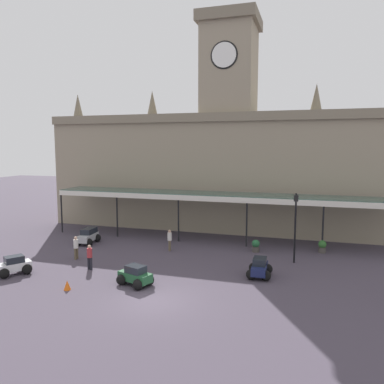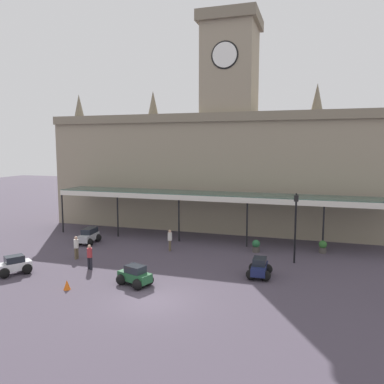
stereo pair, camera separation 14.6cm
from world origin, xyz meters
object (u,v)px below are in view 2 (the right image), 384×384
at_px(car_white_sedan, 14,266).
at_px(car_silver_estate, 89,237).
at_px(car_navy_sedan, 259,269).
at_px(pedestrian_crossing_forecourt, 170,239).
at_px(planter_near_kerb, 256,246).
at_px(planter_forecourt_centre, 323,247).
at_px(victorian_lamppost, 296,220).
at_px(pedestrian_near_entrance, 76,247).
at_px(traffic_cone, 67,285).
at_px(car_green_sedan, 135,277).
at_px(pedestrian_beside_cars, 90,256).

bearing_deg(car_white_sedan, car_silver_estate, 88.43).
height_order(car_navy_sedan, pedestrian_crossing_forecourt, pedestrian_crossing_forecourt).
relative_size(car_navy_sedan, planter_near_kerb, 2.16).
bearing_deg(planter_forecourt_centre, car_silver_estate, -171.37).
relative_size(car_white_sedan, planter_near_kerb, 2.35).
relative_size(pedestrian_crossing_forecourt, planter_forecourt_centre, 1.74).
bearing_deg(planter_near_kerb, car_white_sedan, -145.16).
height_order(car_silver_estate, planter_near_kerb, car_silver_estate).
relative_size(car_silver_estate, victorian_lamppost, 0.47).
xyz_separation_m(car_silver_estate, victorian_lamppost, (16.71, -0.42, 2.49)).
distance_m(car_navy_sedan, pedestrian_near_entrance, 13.12).
height_order(car_silver_estate, traffic_cone, car_silver_estate).
bearing_deg(car_silver_estate, victorian_lamppost, -1.44).
xyz_separation_m(pedestrian_near_entrance, traffic_cone, (2.96, -5.28, -0.63)).
xyz_separation_m(victorian_lamppost, traffic_cone, (-12.11, -9.04, -2.78)).
relative_size(car_navy_sedan, pedestrian_near_entrance, 1.24).
bearing_deg(victorian_lamppost, car_green_sedan, -140.39).
height_order(car_silver_estate, pedestrian_near_entrance, pedestrian_near_entrance).
height_order(car_navy_sedan, car_silver_estate, car_silver_estate).
bearing_deg(car_green_sedan, traffic_cone, -151.76).
distance_m(car_navy_sedan, pedestrian_crossing_forecourt, 8.43).
distance_m(car_navy_sedan, planter_near_kerb, 5.63).
distance_m(car_navy_sedan, pedestrian_beside_cars, 11.07).
bearing_deg(car_silver_estate, pedestrian_near_entrance, -68.58).
height_order(car_white_sedan, car_green_sedan, same).
relative_size(car_navy_sedan, pedestrian_crossing_forecourt, 1.24).
xyz_separation_m(car_white_sedan, traffic_cone, (4.83, -1.26, -0.23)).
height_order(traffic_cone, planter_forecourt_centre, planter_forecourt_centre).
bearing_deg(car_green_sedan, planter_near_kerb, 57.75).
bearing_deg(traffic_cone, car_silver_estate, 115.94).
bearing_deg(victorian_lamppost, planter_forecourt_centre, 58.96).
bearing_deg(car_navy_sedan, victorian_lamppost, 61.42).
bearing_deg(pedestrian_beside_cars, planter_forecourt_centre, 30.63).
bearing_deg(victorian_lamppost, car_silver_estate, 178.56).
xyz_separation_m(car_silver_estate, traffic_cone, (4.60, -9.46, -0.29)).
distance_m(car_white_sedan, planter_forecourt_centre, 21.88).
relative_size(pedestrian_beside_cars, planter_forecourt_centre, 1.74).
distance_m(car_navy_sedan, traffic_cone, 11.53).
distance_m(victorian_lamppost, planter_near_kerb, 4.37).
bearing_deg(planter_near_kerb, pedestrian_near_entrance, -154.77).
bearing_deg(car_white_sedan, car_green_sedan, 3.86).
bearing_deg(pedestrian_beside_cars, car_navy_sedan, 10.02).
bearing_deg(planter_near_kerb, planter_forecourt_centre, 14.82).
relative_size(pedestrian_near_entrance, traffic_cone, 3.01).
bearing_deg(pedestrian_crossing_forecourt, pedestrian_near_entrance, -144.18).
relative_size(victorian_lamppost, planter_near_kerb, 5.12).
bearing_deg(victorian_lamppost, planter_near_kerb, 146.35).
height_order(pedestrian_beside_cars, pedestrian_near_entrance, same).
bearing_deg(pedestrian_beside_cars, car_white_sedan, -150.97).
relative_size(car_navy_sedan, victorian_lamppost, 0.42).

